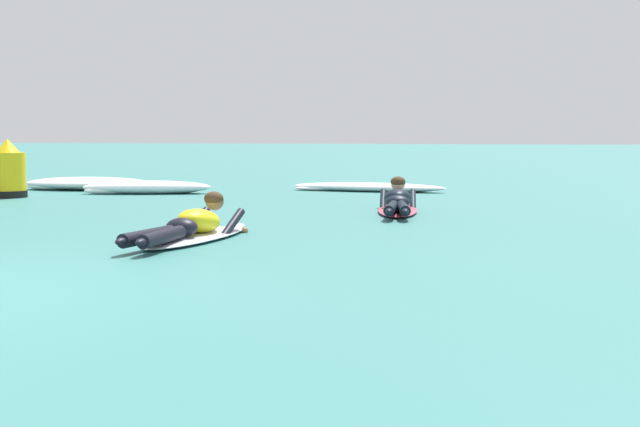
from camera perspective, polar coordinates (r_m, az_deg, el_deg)
The scene contains 7 objects.
ground_plane at distance 16.39m, azimuth -4.13°, elevation 1.10°, with size 120.00×120.00×0.00m, color #387A75.
surfer_near at distance 9.83m, azimuth -7.91°, elevation -0.91°, with size 0.84×2.69×0.55m.
surfer_far at distance 13.06m, azimuth 4.85°, elevation 0.64°, with size 0.78×2.71×0.55m.
whitewater_front at distance 17.18m, azimuth -10.70°, elevation 1.59°, with size 2.43×1.12×0.25m.
whitewater_mid_left at distance 18.62m, azimuth -14.16°, elevation 1.81°, with size 2.62×1.33×0.25m.
whitewater_back at distance 17.55m, azimuth 3.04°, elevation 1.64°, with size 3.07×0.99×0.17m.
channel_marker_buoy at distance 16.86m, azimuth -18.81°, elevation 2.33°, with size 0.64×0.64×1.02m.
Camera 1 is at (4.26, -5.78, 1.18)m, focal length 51.51 mm.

